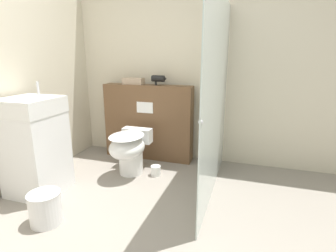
{
  "coord_description": "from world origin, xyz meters",
  "views": [
    {
      "loc": [
        0.96,
        -1.31,
        1.35
      ],
      "look_at": [
        0.15,
        1.19,
        0.64
      ],
      "focal_mm": 28.0,
      "sensor_mm": 36.0,
      "label": 1
    }
  ],
  "objects_px": {
    "sink_vanity": "(35,146)",
    "hair_drier": "(159,79)",
    "toilet": "(129,149)",
    "waste_bin": "(45,208)"
  },
  "relations": [
    {
      "from": "toilet",
      "to": "hair_drier",
      "type": "xyz_separation_m",
      "value": [
        0.16,
        0.58,
        0.76
      ]
    },
    {
      "from": "sink_vanity",
      "to": "hair_drier",
      "type": "xyz_separation_m",
      "value": [
        0.87,
        1.23,
        0.58
      ]
    },
    {
      "from": "sink_vanity",
      "to": "hair_drier",
      "type": "relative_size",
      "value": 5.8
    },
    {
      "from": "toilet",
      "to": "hair_drier",
      "type": "bearing_deg",
      "value": 74.5
    },
    {
      "from": "waste_bin",
      "to": "toilet",
      "type": "bearing_deg",
      "value": 76.91
    },
    {
      "from": "toilet",
      "to": "hair_drier",
      "type": "height_order",
      "value": "hair_drier"
    },
    {
      "from": "hair_drier",
      "to": "waste_bin",
      "type": "bearing_deg",
      "value": -103.95
    },
    {
      "from": "toilet",
      "to": "sink_vanity",
      "type": "height_order",
      "value": "sink_vanity"
    },
    {
      "from": "toilet",
      "to": "waste_bin",
      "type": "xyz_separation_m",
      "value": [
        -0.25,
        -1.07,
        -0.17
      ]
    },
    {
      "from": "hair_drier",
      "to": "sink_vanity",
      "type": "bearing_deg",
      "value": -125.14
    }
  ]
}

